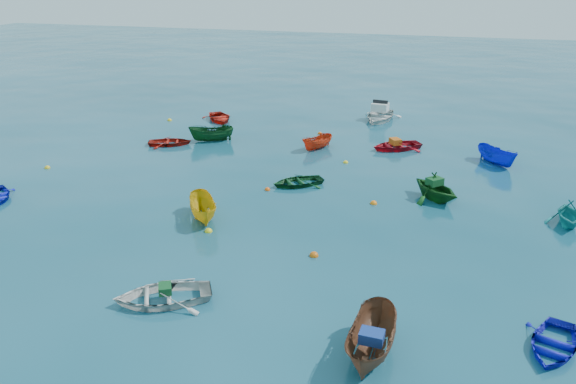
# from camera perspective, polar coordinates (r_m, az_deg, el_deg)

# --- Properties ---
(ground) EXTENTS (160.00, 160.00, 0.00)m
(ground) POSITION_cam_1_polar(r_m,az_deg,el_deg) (24.14, -3.31, -5.16)
(ground) COLOR #0A3A4B
(ground) RESTS_ON ground
(dinghy_white_near) EXTENTS (4.15, 3.76, 0.71)m
(dinghy_white_near) POSITION_cam_1_polar(r_m,az_deg,el_deg) (20.68, -12.55, -10.76)
(dinghy_white_near) COLOR beige
(dinghy_white_near) RESTS_ON ground
(sampan_brown_mid) EXTENTS (1.51, 3.60, 1.37)m
(sampan_brown_mid) POSITION_cam_1_polar(r_m,az_deg,el_deg) (17.89, 8.44, -16.27)
(sampan_brown_mid) COLOR brown
(sampan_brown_mid) RESTS_ON ground
(dinghy_blue_se) EXTENTS (2.74, 3.26, 0.58)m
(dinghy_blue_se) POSITION_cam_1_polar(r_m,az_deg,el_deg) (19.80, 25.24, -14.22)
(dinghy_blue_se) COLOR #0E11B1
(dinghy_blue_se) RESTS_ON ground
(sampan_yellow_mid) EXTENTS (2.59, 3.25, 1.20)m
(sampan_yellow_mid) POSITION_cam_1_polar(r_m,az_deg,el_deg) (26.57, -8.52, -2.73)
(sampan_yellow_mid) COLOR gold
(sampan_yellow_mid) RESTS_ON ground
(dinghy_green_e) EXTENTS (3.45, 3.27, 0.58)m
(dinghy_green_e) POSITION_cam_1_polar(r_m,az_deg,el_deg) (30.34, 0.98, 0.73)
(dinghy_green_e) COLOR #0F421D
(dinghy_green_e) RESTS_ON ground
(dinghy_cyan_se) EXTENTS (2.07, 2.39, 1.24)m
(dinghy_cyan_se) POSITION_cam_1_polar(r_m,az_deg,el_deg) (28.79, 26.47, -2.93)
(dinghy_cyan_se) COLOR teal
(dinghy_cyan_se) RESTS_ON ground
(dinghy_red_nw) EXTENTS (3.33, 2.87, 0.58)m
(dinghy_red_nw) POSITION_cam_1_polar(r_m,az_deg,el_deg) (38.04, -11.88, 4.72)
(dinghy_red_nw) COLOR #9F160D
(dinghy_red_nw) RESTS_ON ground
(sampan_orange_n) EXTENTS (2.12, 2.72, 1.00)m
(sampan_orange_n) POSITION_cam_1_polar(r_m,az_deg,el_deg) (36.43, 3.00, 4.40)
(sampan_orange_n) COLOR red
(sampan_orange_n) RESTS_ON ground
(dinghy_green_n) EXTENTS (3.76, 3.76, 1.50)m
(dinghy_green_n) POSITION_cam_1_polar(r_m,az_deg,el_deg) (29.43, 14.63, -0.71)
(dinghy_green_n) COLOR #104815
(dinghy_green_n) RESTS_ON ground
(dinghy_red_ne) EXTENTS (4.03, 3.77, 0.68)m
(dinghy_red_ne) POSITION_cam_1_polar(r_m,az_deg,el_deg) (37.02, 10.93, 4.31)
(dinghy_red_ne) COLOR #B20E1B
(dinghy_red_ne) RESTS_ON ground
(sampan_blue_far) EXTENTS (2.78, 2.98, 1.15)m
(sampan_blue_far) POSITION_cam_1_polar(r_m,az_deg,el_deg) (35.81, 20.35, 2.70)
(sampan_blue_far) COLOR #1020CE
(sampan_blue_far) RESTS_ON ground
(dinghy_red_far) EXTENTS (3.72, 3.92, 0.66)m
(dinghy_red_far) POSITION_cam_1_polar(r_m,az_deg,el_deg) (43.57, -6.99, 7.22)
(dinghy_red_far) COLOR red
(dinghy_red_far) RESTS_ON ground
(sampan_green_far) EXTENTS (3.20, 2.33, 1.16)m
(sampan_green_far) POSITION_cam_1_polar(r_m,az_deg,el_deg) (38.42, -7.76, 5.16)
(sampan_green_far) COLOR #0F411A
(sampan_green_far) RESTS_ON ground
(motorboat_white) EXTENTS (3.38, 4.40, 1.45)m
(motorboat_white) POSITION_cam_1_polar(r_m,az_deg,el_deg) (44.01, 9.26, 7.25)
(motorboat_white) COLOR silver
(motorboat_white) RESTS_ON ground
(tarp_green_a) EXTENTS (0.67, 0.73, 0.28)m
(tarp_green_a) POSITION_cam_1_polar(r_m,az_deg,el_deg) (20.42, -12.38, -9.57)
(tarp_green_a) COLOR #124A21
(tarp_green_a) RESTS_ON dinghy_white_near
(tarp_blue_a) EXTENTS (0.74, 0.57, 0.34)m
(tarp_blue_a) POSITION_cam_1_polar(r_m,az_deg,el_deg) (17.26, 8.50, -14.33)
(tarp_blue_a) COLOR navy
(tarp_blue_a) RESTS_ON sampan_brown_mid
(tarp_green_b) EXTENTS (0.94, 0.94, 0.37)m
(tarp_green_b) POSITION_cam_1_polar(r_m,az_deg,el_deg) (29.16, 14.67, 1.05)
(tarp_green_b) COLOR #11471E
(tarp_green_b) RESTS_ON dinghy_green_n
(tarp_orange_b) EXTENTS (0.90, 0.95, 0.37)m
(tarp_orange_b) POSITION_cam_1_polar(r_m,az_deg,el_deg) (36.82, 10.85, 5.07)
(tarp_orange_b) COLOR #BC5413
(tarp_orange_b) RESTS_ON dinghy_red_ne
(buoy_ye_a) EXTENTS (0.35, 0.35, 0.35)m
(buoy_ye_a) POSITION_cam_1_polar(r_m,az_deg,el_deg) (25.31, -8.08, -4.01)
(buoy_ye_a) COLOR gold
(buoy_ye_a) RESTS_ON ground
(buoy_or_b) EXTENTS (0.38, 0.38, 0.38)m
(buoy_or_b) POSITION_cam_1_polar(r_m,az_deg,el_deg) (23.08, 2.65, -6.51)
(buoy_or_b) COLOR #CE590B
(buoy_or_b) RESTS_ON ground
(buoy_ye_b) EXTENTS (0.33, 0.33, 0.33)m
(buoy_ye_b) POSITION_cam_1_polar(r_m,az_deg,el_deg) (35.74, -23.25, 2.23)
(buoy_ye_b) COLOR gold
(buoy_ye_b) RESTS_ON ground
(buoy_or_c) EXTENTS (0.30, 0.30, 0.30)m
(buoy_or_c) POSITION_cam_1_polar(r_m,az_deg,el_deg) (29.65, -2.11, 0.20)
(buoy_or_c) COLOR #EB510C
(buoy_or_c) RESTS_ON ground
(buoy_ye_c) EXTENTS (0.31, 0.31, 0.31)m
(buoy_ye_c) POSITION_cam_1_polar(r_m,az_deg,el_deg) (33.94, 5.88, 2.97)
(buoy_ye_c) COLOR yellow
(buoy_ye_c) RESTS_ON ground
(buoy_or_d) EXTENTS (0.35, 0.35, 0.35)m
(buoy_or_d) POSITION_cam_1_polar(r_m,az_deg,el_deg) (28.25, 8.69, -1.19)
(buoy_or_d) COLOR orange
(buoy_or_d) RESTS_ON ground
(buoy_ye_d) EXTENTS (0.34, 0.34, 0.34)m
(buoy_ye_d) POSITION_cam_1_polar(r_m,az_deg,el_deg) (44.17, -11.94, 7.11)
(buoy_ye_d) COLOR gold
(buoy_ye_d) RESTS_ON ground
(buoy_or_e) EXTENTS (0.33, 0.33, 0.33)m
(buoy_or_e) POSITION_cam_1_polar(r_m,az_deg,el_deg) (39.76, 3.26, 5.91)
(buoy_or_e) COLOR #E9580C
(buoy_or_e) RESTS_ON ground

